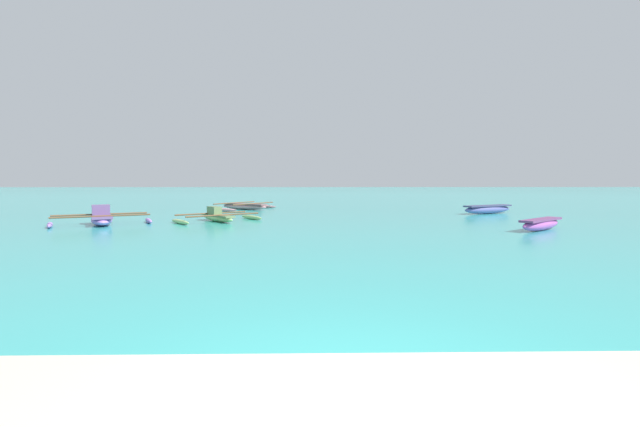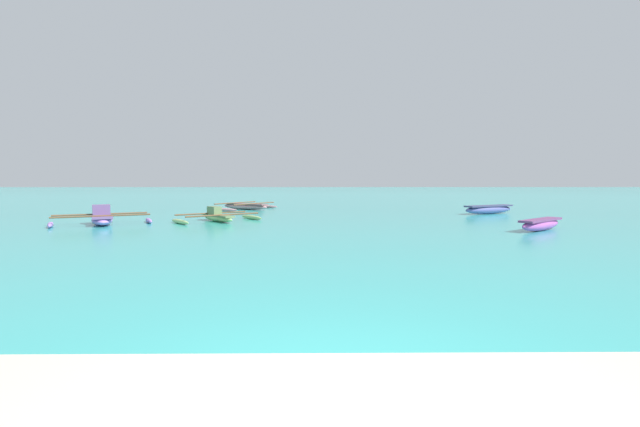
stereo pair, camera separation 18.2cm
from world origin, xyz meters
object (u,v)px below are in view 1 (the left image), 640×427
at_px(moored_boat_4, 488,209).
at_px(moored_boat_2, 217,217).
at_px(moored_boat_3, 101,218).
at_px(moored_boat_0, 541,224).
at_px(moored_boat_1, 244,206).

bearing_deg(moored_boat_4, moored_boat_2, 170.39).
bearing_deg(moored_boat_2, moored_boat_3, -110.50).
height_order(moored_boat_0, moored_boat_4, moored_boat_4).
height_order(moored_boat_1, moored_boat_2, moored_boat_2).
distance_m(moored_boat_0, moored_boat_1, 17.79).
xyz_separation_m(moored_boat_1, moored_boat_2, (0.05, -8.21, 0.01)).
distance_m(moored_boat_2, moored_boat_4, 15.06).
bearing_deg(moored_boat_0, moored_boat_4, 41.25).
relative_size(moored_boat_2, moored_boat_4, 1.20).
xyz_separation_m(moored_boat_1, moored_boat_4, (14.48, -3.85, 0.06)).
bearing_deg(moored_boat_3, moored_boat_2, 79.49).
relative_size(moored_boat_0, moored_boat_4, 0.75).
bearing_deg(moored_boat_4, moored_boat_3, 170.60).
distance_m(moored_boat_1, moored_boat_3, 10.69).
distance_m(moored_boat_3, moored_boat_4, 19.89).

